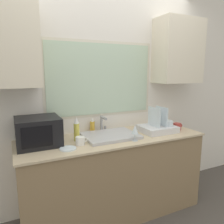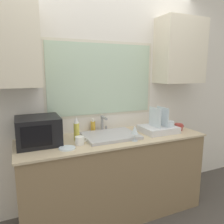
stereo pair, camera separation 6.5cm
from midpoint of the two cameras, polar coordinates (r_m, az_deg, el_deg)
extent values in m
cube|color=#8C7251|center=(2.54, 1.06, -16.37)|extent=(1.96, 0.65, 0.87)
cube|color=#C6B28E|center=(2.37, 1.09, -6.72)|extent=(1.99, 0.68, 0.02)
cube|color=silver|center=(2.60, -2.14, 4.24)|extent=(6.00, 0.06, 2.60)
cube|color=beige|center=(2.56, -1.92, 8.54)|extent=(1.33, 0.01, 0.87)
cube|color=#B2CCB2|center=(2.56, -1.89, 8.53)|extent=(1.27, 0.01, 0.81)
cube|color=beige|center=(2.23, -25.55, 15.95)|extent=(0.59, 0.32, 0.78)
cube|color=beige|center=(2.96, 18.01, 14.87)|extent=(0.59, 0.32, 0.78)
cube|color=#B2B2B7|center=(2.36, 0.39, -6.17)|extent=(0.56, 0.44, 0.03)
cylinder|color=#99999E|center=(2.56, -1.89, -2.98)|extent=(0.03, 0.03, 0.19)
cylinder|color=#99999E|center=(2.48, -1.32, -1.55)|extent=(0.03, 0.14, 0.03)
cylinder|color=#99999E|center=(2.60, -0.86, -4.27)|extent=(0.02, 0.02, 0.06)
cube|color=black|center=(2.21, -17.92, -4.66)|extent=(0.40, 0.38, 0.27)
cube|color=black|center=(2.02, -18.19, -6.07)|extent=(0.26, 0.01, 0.19)
cube|color=silver|center=(2.61, 12.69, -4.37)|extent=(0.40, 0.33, 0.07)
cube|color=silver|center=(2.54, 11.86, -1.35)|extent=(0.01, 0.22, 0.22)
cube|color=silver|center=(2.60, 13.75, -1.14)|extent=(0.01, 0.22, 0.22)
cylinder|color=silver|center=(2.62, 15.30, -2.95)|extent=(0.12, 0.12, 0.06)
cylinder|color=#D8CC4C|center=(2.25, -8.41, -5.14)|extent=(0.06, 0.06, 0.18)
cone|color=silver|center=(2.22, -8.50, -2.13)|extent=(0.05, 0.05, 0.06)
cylinder|color=gold|center=(2.55, -4.25, -3.85)|extent=(0.05, 0.05, 0.12)
cylinder|color=white|center=(2.53, -4.28, -2.16)|extent=(0.03, 0.03, 0.03)
cylinder|color=white|center=(2.13, -7.58, -7.40)|extent=(0.09, 0.09, 0.08)
torus|color=white|center=(2.15, -6.25, -7.15)|extent=(0.04, 0.01, 0.04)
cylinder|color=silver|center=(2.25, 6.75, -7.46)|extent=(0.06, 0.06, 0.00)
cylinder|color=silver|center=(2.24, 6.77, -6.56)|extent=(0.01, 0.01, 0.07)
cone|color=silver|center=(2.21, 6.81, -4.59)|extent=(0.07, 0.07, 0.09)
cylinder|color=#A53833|center=(2.74, 17.63, -3.75)|extent=(0.09, 0.09, 0.08)
torus|color=#A53833|center=(2.78, 18.50, -3.54)|extent=(0.04, 0.01, 0.04)
cylinder|color=silver|center=(2.05, -10.75, -9.27)|extent=(0.15, 0.15, 0.01)
camera|label=1|loc=(0.03, -89.17, 0.15)|focal=35.00mm
camera|label=2|loc=(0.03, 90.83, -0.15)|focal=35.00mm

